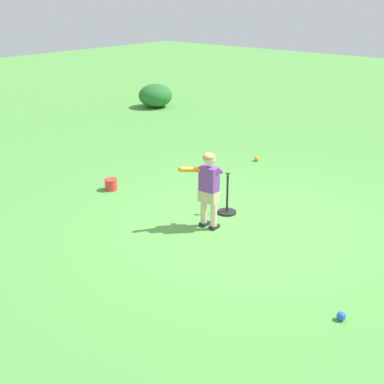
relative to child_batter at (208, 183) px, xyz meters
The scene contains 7 objects.
ground_plane 0.80m from the child_batter, 43.31° to the right, with size 40.00×40.00×0.00m, color #519942.
child_batter is the anchor object (origin of this frame).
play_ball_behind_batter 2.62m from the child_batter, 109.83° to the right, with size 0.09×0.09×0.09m, color blue.
play_ball_midfield 3.24m from the child_batter, 21.63° to the left, with size 0.09×0.09×0.09m, color orange.
batting_tee 0.79m from the child_batter, ahead, with size 0.28×0.28×0.62m.
toy_bucket 2.20m from the child_batter, 87.12° to the left, with size 0.22×0.22×0.19m.
shrub_right_background 8.09m from the child_batter, 49.13° to the left, with size 0.95×0.91×0.64m, color #286B2D.
Camera 1 is at (-5.58, -3.83, 3.09)m, focal length 49.48 mm.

